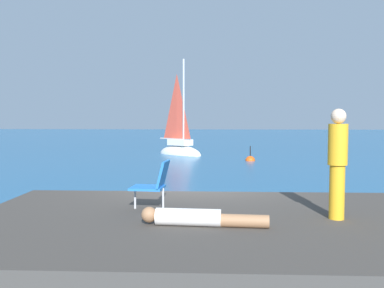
{
  "coord_description": "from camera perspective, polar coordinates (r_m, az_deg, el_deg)",
  "views": [
    {
      "loc": [
        0.48,
        -9.46,
        2.47
      ],
      "look_at": [
        -1.01,
        14.83,
        0.96
      ],
      "focal_mm": 39.85,
      "sensor_mm": 36.0,
      "label": 1
    }
  ],
  "objects": [
    {
      "name": "person_sunbather",
      "position": [
        5.93,
        0.77,
        -9.85
      ],
      "size": [
        1.76,
        0.31,
        0.25
      ],
      "rotation": [
        0.0,
        0.0,
        6.22
      ],
      "color": "white",
      "rests_on": "shore_ledge"
    },
    {
      "name": "person_standing",
      "position": [
        6.57,
        18.9,
        -2.11
      ],
      "size": [
        0.28,
        0.28,
        1.62
      ],
      "rotation": [
        0.0,
        0.0,
        3.15
      ],
      "color": "gold",
      "rests_on": "shore_ledge"
    },
    {
      "name": "ground_plane",
      "position": [
        9.79,
        0.59,
        -11.07
      ],
      "size": [
        160.0,
        160.0,
        0.0
      ],
      "primitive_type": "plane",
      "color": "#236093"
    },
    {
      "name": "boulder_inland",
      "position": [
        9.54,
        16.2,
        -11.6
      ],
      "size": [
        1.29,
        1.09,
        0.78
      ],
      "primitive_type": "cube",
      "rotation": [
        -0.07,
        -0.2,
        0.39
      ],
      "color": "#453F33",
      "rests_on": "ground"
    },
    {
      "name": "beach_chair",
      "position": [
        6.96,
        -5.07,
        -5.13
      ],
      "size": [
        0.63,
        0.53,
        0.8
      ],
      "rotation": [
        0.0,
        0.0,
        3.06
      ],
      "color": "blue",
      "rests_on": "shore_ledge"
    },
    {
      "name": "boulder_seaward",
      "position": [
        8.82,
        -9.8,
        -12.76
      ],
      "size": [
        1.66,
        1.29,
        1.1
      ],
      "primitive_type": "cube",
      "rotation": [
        -0.04,
        -0.15,
        0.03
      ],
      "color": "#3A3539",
      "rests_on": "ground"
    },
    {
      "name": "marker_buoy",
      "position": [
        24.6,
        7.8,
        -2.23
      ],
      "size": [
        0.56,
        0.56,
        1.13
      ],
      "color": "#EA5114",
      "rests_on": "ground"
    },
    {
      "name": "shore_ledge",
      "position": [
        6.56,
        4.11,
        -14.03
      ],
      "size": [
        7.72,
        4.65,
        0.98
      ],
      "primitive_type": "cube",
      "rotation": [
        0.0,
        0.0,
        0.02
      ],
      "color": "#423D38",
      "rests_on": "ground"
    },
    {
      "name": "sailboat_near",
      "position": [
        28.44,
        -1.64,
        -0.67
      ],
      "size": [
        3.59,
        3.29,
        6.93
      ],
      "rotation": [
        0.0,
        0.0,
        5.59
      ],
      "color": "white",
      "rests_on": "ground"
    }
  ]
}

